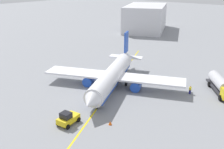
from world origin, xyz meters
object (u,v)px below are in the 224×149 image
Objects in this scene: fuel_tanker at (221,85)px; safety_cone_nose at (110,123)px; airplane at (113,76)px; pushback_tug at (68,118)px; refueling_worker at (190,90)px.

safety_cone_nose is at bearing -20.99° from fuel_tanker.
airplane is 2.92× the size of fuel_tanker.
airplane is at bearing -165.53° from pushback_tug.
airplane is 22.06m from fuel_tanker.
airplane is 16.09m from refueling_worker.
safety_cone_nose is at bearing 127.77° from pushback_tug.
refueling_worker is at bearing 117.00° from airplane.
airplane is at bearing -63.00° from refueling_worker.
pushback_tug is at bearing -52.23° from safety_cone_nose.
airplane reaches higher than pushback_tug.
fuel_tanker is 25.57m from safety_cone_nose.
refueling_worker reaches higher than safety_cone_nose.
refueling_worker is at bearing 166.32° from safety_cone_nose.
airplane reaches higher than fuel_tanker.
safety_cone_nose is at bearing 38.17° from airplane.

